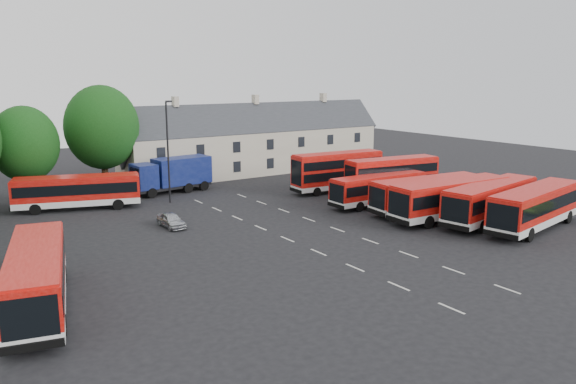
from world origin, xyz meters
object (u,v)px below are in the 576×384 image
at_px(box_truck, 173,173).
at_px(lamppost, 168,149).
at_px(bus_row_a, 536,204).
at_px(silver_car, 171,220).
at_px(bus_west, 36,274).
at_px(bus_dd_south, 392,175).

xyz_separation_m(box_truck, lamppost, (-2.24, -4.49, 3.29)).
xyz_separation_m(bus_row_a, silver_car, (-24.70, 17.43, -1.47)).
distance_m(bus_row_a, bus_west, 37.70).
xyz_separation_m(bus_west, lamppost, (16.18, 20.74, 3.35)).
xyz_separation_m(bus_dd_south, silver_car, (-23.49, 1.98, -1.77)).
bearing_deg(bus_west, box_truck, -23.13).
xyz_separation_m(box_truck, silver_car, (-5.83, -13.35, -1.50)).
distance_m(bus_row_a, lamppost, 33.88).
bearing_deg(lamppost, silver_car, -112.04).
distance_m(box_truck, lamppost, 6.00).
relative_size(bus_row_a, bus_dd_south, 1.21).
height_order(bus_row_a, bus_west, bus_row_a).
bearing_deg(bus_row_a, lamppost, 118.80).
distance_m(bus_row_a, bus_dd_south, 15.50).
distance_m(bus_row_a, silver_car, 30.27).
bearing_deg(silver_car, lamppost, 66.57).
xyz_separation_m(bus_row_a, bus_dd_south, (-1.21, 15.45, 0.29)).
bearing_deg(box_truck, lamppost, -121.89).
bearing_deg(bus_west, lamppost, -24.96).
bearing_deg(bus_row_a, bus_dd_south, 84.51).
height_order(box_truck, silver_car, box_truck).
bearing_deg(lamppost, box_truck, 63.50).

